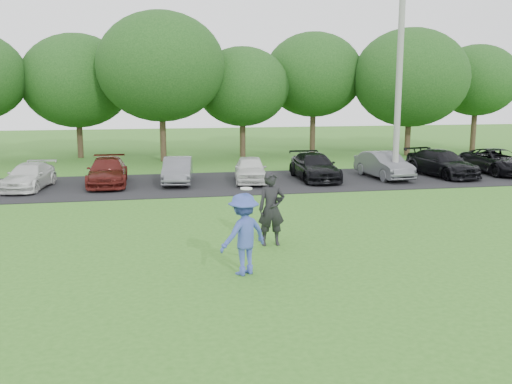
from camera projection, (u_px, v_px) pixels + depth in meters
ground at (285, 273)px, 13.30m from camera, size 100.00×100.00×0.00m
parking_lot at (215, 183)px, 25.84m from camera, size 32.00×6.50×0.03m
utility_pole at (400, 63)px, 25.50m from camera, size 0.28×0.28×10.76m
frisbee_player at (244, 234)px, 13.08m from camera, size 1.42×1.20×2.04m
camera_bystander at (271, 209)px, 15.51m from camera, size 0.75×0.51×2.02m
parked_cars at (246, 169)px, 26.07m from camera, size 30.75×4.76×1.26m
tree_row at (219, 77)px, 34.68m from camera, size 42.39×9.85×8.64m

